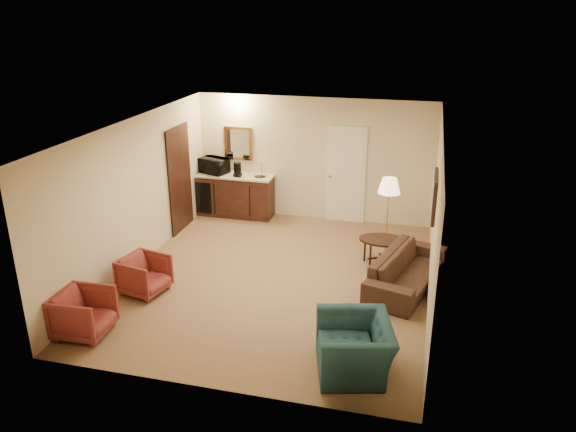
% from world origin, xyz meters
% --- Properties ---
extents(ground, '(6.00, 6.00, 0.00)m').
position_xyz_m(ground, '(0.00, 0.00, 0.00)').
color(ground, olive).
rests_on(ground, ground).
extents(room_walls, '(5.02, 6.01, 2.61)m').
position_xyz_m(room_walls, '(-0.10, 0.77, 1.72)').
color(room_walls, beige).
rests_on(room_walls, ground).
extents(wetbar_cabinet, '(1.64, 0.58, 0.92)m').
position_xyz_m(wetbar_cabinet, '(-1.65, 2.72, 0.46)').
color(wetbar_cabinet, '#3E1F13').
rests_on(wetbar_cabinet, ground).
extents(sofa, '(1.12, 2.12, 0.79)m').
position_xyz_m(sofa, '(2.15, 0.24, 0.40)').
color(sofa, black).
rests_on(sofa, ground).
extents(teal_armchair, '(0.92, 1.18, 0.91)m').
position_xyz_m(teal_armchair, '(1.62, -2.20, 0.45)').
color(teal_armchair, '#204752').
rests_on(teal_armchair, ground).
extents(rose_chair_near, '(0.74, 0.77, 0.68)m').
position_xyz_m(rose_chair_near, '(-1.91, -0.98, 0.34)').
color(rose_chair_near, maroon).
rests_on(rose_chair_near, ground).
extents(rose_chair_far, '(0.70, 0.74, 0.73)m').
position_xyz_m(rose_chair_far, '(-2.15, -2.31, 0.36)').
color(rose_chair_far, maroon).
rests_on(rose_chair_far, ground).
extents(coffee_table, '(1.01, 0.86, 0.49)m').
position_xyz_m(coffee_table, '(1.68, 1.00, 0.24)').
color(coffee_table, black).
rests_on(coffee_table, ground).
extents(floor_lamp, '(0.43, 0.43, 1.49)m').
position_xyz_m(floor_lamp, '(1.70, 1.40, 0.75)').
color(floor_lamp, '#C18F40').
rests_on(floor_lamp, ground).
extents(waste_bin, '(0.22, 0.22, 0.27)m').
position_xyz_m(waste_bin, '(-1.00, 2.65, 0.13)').
color(waste_bin, black).
rests_on(waste_bin, ground).
extents(microwave, '(0.67, 0.51, 0.40)m').
position_xyz_m(microwave, '(-2.15, 2.76, 1.12)').
color(microwave, black).
rests_on(microwave, wetbar_cabinet).
extents(coffee_maker, '(0.18, 0.18, 0.30)m').
position_xyz_m(coffee_maker, '(-1.57, 2.63, 1.07)').
color(coffee_maker, black).
rests_on(coffee_maker, wetbar_cabinet).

